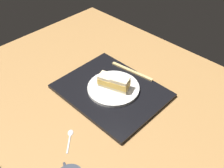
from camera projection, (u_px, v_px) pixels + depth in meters
The scene contains 7 objects.
ground_plane at pixel (117, 99), 108.80cm from camera, with size 140.00×100.00×3.00cm, color olive.
serving_tray at pixel (111, 91), 108.88cm from camera, with size 42.93×33.91×1.57cm, color black.
sandwich_plate at pixel (113, 88), 108.23cm from camera, with size 21.77×21.77×1.30cm, color silver.
sandwich_near at pixel (120, 84), 105.02cm from camera, with size 8.60×7.26×5.74cm.
sandwich_far at pixel (107, 80), 107.01cm from camera, with size 8.43×7.22×5.07cm.
chopsticks_pair at pixel (132, 71), 117.20cm from camera, with size 21.33×4.34×0.70cm.
teaspoon at pixel (70, 135), 92.09cm from camera, with size 7.92×8.30×0.80cm.
Camera 1 is at (-52.69, 56.98, 75.03)cm, focal length 41.43 mm.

